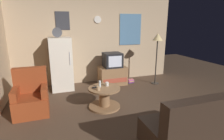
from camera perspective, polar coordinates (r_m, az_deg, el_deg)
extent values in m
plane|color=#4C3828|center=(3.95, 3.98, -13.85)|extent=(12.00, 12.00, 0.00)
cube|color=tan|center=(5.82, -5.25, 9.72)|extent=(5.20, 0.10, 2.76)
cube|color=teal|center=(6.13, 5.88, 12.67)|extent=(0.76, 0.02, 1.00)
cube|color=#333338|center=(5.59, -15.45, 14.86)|extent=(0.40, 0.02, 0.52)
cylinder|color=silver|center=(5.76, -4.60, 15.70)|extent=(0.22, 0.03, 0.22)
cube|color=silver|center=(5.31, -15.84, 1.84)|extent=(0.60, 0.60, 1.50)
cylinder|color=silver|center=(4.99, -13.27, 3.54)|extent=(0.02, 0.02, 0.36)
cylinder|color=#4C4C51|center=(5.11, -17.06, 11.36)|extent=(0.26, 0.04, 0.26)
cube|color=#8E6642|center=(5.63, 0.17, -1.79)|extent=(0.84, 0.52, 0.56)
cube|color=#AD4733|center=(5.42, 1.08, -3.40)|extent=(0.76, 0.01, 0.14)
cube|color=black|center=(5.51, 0.14, 3.22)|extent=(0.54, 0.50, 0.44)
cube|color=silver|center=(5.28, 1.03, 2.70)|extent=(0.41, 0.01, 0.33)
cylinder|color=#332D28|center=(5.95, 13.46, -4.05)|extent=(0.24, 0.24, 0.02)
cylinder|color=#332D28|center=(5.77, 13.87, 2.45)|extent=(0.04, 0.04, 1.40)
cone|color=#F2D18C|center=(5.66, 14.36, 10.19)|extent=(0.32, 0.32, 0.22)
cylinder|color=#8E6642|center=(4.24, -2.39, -11.40)|extent=(0.72, 0.72, 0.04)
cylinder|color=#8E6642|center=(4.15, -2.43, -8.70)|extent=(0.24, 0.24, 0.43)
cylinder|color=#8E6642|center=(4.06, -2.46, -5.89)|extent=(0.72, 0.72, 0.04)
cylinder|color=silver|center=(4.07, -3.92, -4.46)|extent=(0.05, 0.05, 0.15)
cylinder|color=silver|center=(4.15, -1.60, -4.49)|extent=(0.08, 0.08, 0.09)
cylinder|color=tan|center=(3.90, -4.40, -5.82)|extent=(0.08, 0.08, 0.09)
cube|color=black|center=(4.06, -5.22, -5.52)|extent=(0.16, 0.09, 0.02)
cube|color=maroon|center=(4.24, -24.12, -10.05)|extent=(0.68, 0.68, 0.40)
cube|color=maroon|center=(4.32, -24.51, -2.83)|extent=(0.68, 0.16, 0.56)
cube|color=maroon|center=(4.17, -28.39, -6.51)|extent=(0.12, 0.60, 0.20)
cube|color=maroon|center=(4.11, -20.66, -5.97)|extent=(0.12, 0.60, 0.20)
cube|color=#38281E|center=(3.34, 25.06, -17.11)|extent=(1.70, 0.80, 0.40)
cube|color=#38281E|center=(2.95, 30.10, -11.93)|extent=(1.70, 0.20, 0.52)
cube|color=navy|center=(5.87, 5.92, -3.92)|extent=(0.19, 0.12, 0.03)
cube|color=#BC348A|center=(5.86, 5.93, -3.67)|extent=(0.19, 0.14, 0.03)
cube|color=tan|center=(5.85, 5.93, -3.41)|extent=(0.17, 0.16, 0.03)
cube|color=#B137C9|center=(5.84, 5.94, -3.17)|extent=(0.18, 0.12, 0.02)
cube|color=#C7686F|center=(5.84, 5.94, -2.98)|extent=(0.18, 0.13, 0.02)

